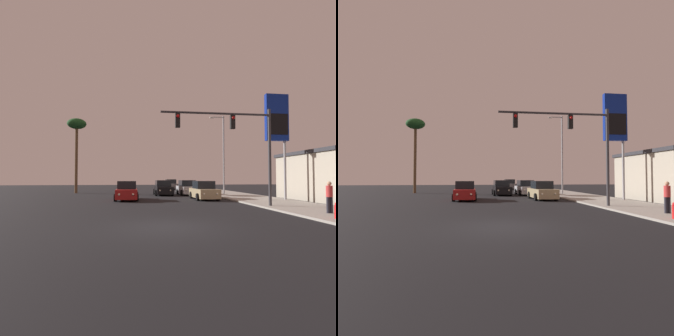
% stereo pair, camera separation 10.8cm
% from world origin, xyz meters
% --- Properties ---
extents(ground_plane, '(120.00, 120.00, 0.00)m').
position_xyz_m(ground_plane, '(0.00, 0.00, 0.00)').
color(ground_plane, black).
extents(sidewalk_right, '(5.00, 60.00, 0.12)m').
position_xyz_m(sidewalk_right, '(9.50, 10.00, 0.06)').
color(sidewalk_right, '#9E998E').
rests_on(sidewalk_right, ground).
extents(car_tan, '(2.04, 4.33, 1.68)m').
position_xyz_m(car_tan, '(4.97, 12.71, 0.76)').
color(car_tan, tan).
rests_on(car_tan, ground).
extents(car_grey, '(2.04, 4.32, 1.68)m').
position_xyz_m(car_grey, '(4.73, 32.84, 0.76)').
color(car_grey, slate).
rests_on(car_grey, ground).
extents(car_black, '(2.04, 4.33, 1.68)m').
position_xyz_m(car_black, '(1.91, 18.96, 0.76)').
color(car_black, black).
rests_on(car_black, ground).
extents(car_red, '(2.04, 4.32, 1.68)m').
position_xyz_m(car_red, '(-1.99, 12.93, 0.76)').
color(car_red, maroon).
rests_on(car_red, ground).
extents(car_silver, '(2.04, 4.34, 1.68)m').
position_xyz_m(car_silver, '(4.73, 19.11, 0.76)').
color(car_silver, '#B7B7BC').
rests_on(car_silver, ground).
extents(traffic_light_mast, '(7.49, 0.36, 6.50)m').
position_xyz_m(traffic_light_mast, '(5.55, 5.92, 4.74)').
color(traffic_light_mast, '#38383D').
rests_on(traffic_light_mast, sidewalk_right).
extents(street_lamp, '(1.74, 0.24, 9.00)m').
position_xyz_m(street_lamp, '(8.78, 18.47, 5.12)').
color(street_lamp, '#99999E').
rests_on(street_lamp, sidewalk_right).
extents(gas_station_sign, '(2.00, 0.42, 9.00)m').
position_xyz_m(gas_station_sign, '(10.73, 10.22, 6.62)').
color(gas_station_sign, '#99999E').
rests_on(gas_station_sign, sidewalk_right).
extents(pedestrian_on_sidewalk, '(0.34, 0.32, 1.67)m').
position_xyz_m(pedestrian_on_sidewalk, '(8.92, 2.06, 1.03)').
color(pedestrian_on_sidewalk, '#23232D').
rests_on(pedestrian_on_sidewalk, sidewalk_right).
extents(palm_tree_mid, '(2.40, 2.40, 9.56)m').
position_xyz_m(palm_tree_mid, '(-8.70, 24.00, 8.31)').
color(palm_tree_mid, brown).
rests_on(palm_tree_mid, ground).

